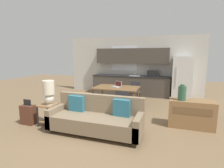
% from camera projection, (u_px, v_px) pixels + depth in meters
% --- Properties ---
extents(ground_plane, '(20.00, 20.00, 0.00)m').
position_uv_depth(ground_plane, '(91.00, 132.00, 4.25)').
color(ground_plane, '#7F6647').
extents(wall_back, '(6.40, 0.07, 2.70)m').
position_uv_depth(wall_back, '(132.00, 65.00, 8.35)').
color(wall_back, silver).
rests_on(wall_back, ground_plane).
extents(kitchen_counter, '(3.58, 0.65, 2.15)m').
position_uv_depth(kitchen_counter, '(131.00, 77.00, 8.15)').
color(kitchen_counter, '#4C443D').
rests_on(kitchen_counter, ground_plane).
extents(refrigerator, '(0.78, 0.73, 1.78)m').
position_uv_depth(refrigerator, '(182.00, 78.00, 7.35)').
color(refrigerator, white).
rests_on(refrigerator, ground_plane).
extents(dining_table, '(1.54, 0.98, 0.73)m').
position_uv_depth(dining_table, '(116.00, 89.00, 6.15)').
color(dining_table, brown).
rests_on(dining_table, ground_plane).
extents(couch, '(2.23, 0.80, 0.88)m').
position_uv_depth(couch, '(96.00, 118.00, 4.21)').
color(couch, '#3D2D1E').
rests_on(couch, ground_plane).
extents(side_table, '(0.42, 0.42, 0.57)m').
position_uv_depth(side_table, '(48.00, 111.00, 4.63)').
color(side_table, olive).
rests_on(side_table, ground_plane).
extents(table_lamp, '(0.29, 0.29, 0.64)m').
position_uv_depth(table_lamp, '(49.00, 92.00, 4.54)').
color(table_lamp, silver).
rests_on(table_lamp, side_table).
extents(credenza, '(1.10, 0.44, 0.71)m').
position_uv_depth(credenza, '(191.00, 114.00, 4.48)').
color(credenza, olive).
rests_on(credenza, ground_plane).
extents(vase, '(0.20, 0.20, 0.41)m').
position_uv_depth(vase, '(182.00, 93.00, 4.42)').
color(vase, '#336047').
rests_on(vase, credenza).
extents(dining_chair_near_right, '(0.46, 0.46, 0.82)m').
position_uv_depth(dining_chair_near_right, '(123.00, 102.00, 5.22)').
color(dining_chair_near_right, '#38383D').
rests_on(dining_chair_near_right, ground_plane).
extents(dining_chair_far_right, '(0.42, 0.42, 0.82)m').
position_uv_depth(dining_chair_far_right, '(135.00, 91.00, 6.81)').
color(dining_chair_far_right, '#38383D').
rests_on(dining_chair_far_right, ground_plane).
extents(laptop, '(0.41, 0.38, 0.20)m').
position_uv_depth(laptop, '(117.00, 85.00, 6.21)').
color(laptop, '#B7BABC').
rests_on(laptop, dining_table).
extents(suitcase, '(0.38, 0.22, 0.68)m').
position_uv_depth(suitcase, '(28.00, 114.00, 4.71)').
color(suitcase, brown).
rests_on(suitcase, ground_plane).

